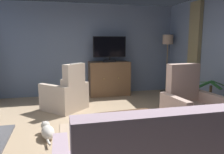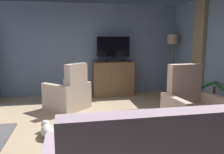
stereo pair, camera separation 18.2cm
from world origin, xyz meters
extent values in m
cube|color=tan|center=(0.00, 0.00, -0.02)|extent=(5.87, 6.54, 0.04)
cube|color=slate|center=(0.00, 3.02, 1.34)|extent=(5.87, 0.10, 2.68)
cube|color=#8E7F56|center=(2.57, 1.52, 1.47)|extent=(0.10, 0.44, 2.25)
cube|color=tan|center=(0.18, -0.34, 0.01)|extent=(2.19, 1.83, 0.01)
cube|color=#4A3523|center=(0.55, 2.67, 0.03)|extent=(1.13, 0.45, 0.06)
cube|color=brown|center=(0.55, 2.67, 0.50)|extent=(1.19, 0.51, 1.00)
sphere|color=tan|center=(0.34, 2.40, 0.55)|extent=(0.03, 0.03, 0.03)
sphere|color=tan|center=(0.77, 2.40, 0.55)|extent=(0.03, 0.03, 0.03)
cube|color=black|center=(0.55, 2.62, 1.03)|extent=(0.34, 0.20, 0.06)
cylinder|color=black|center=(0.55, 2.62, 1.10)|extent=(0.04, 0.04, 0.08)
cube|color=black|center=(0.55, 2.62, 1.44)|extent=(0.96, 0.05, 0.59)
cube|color=black|center=(0.55, 2.59, 1.44)|extent=(0.92, 0.01, 0.55)
cube|color=brown|center=(0.13, -0.48, 0.43)|extent=(0.99, 0.67, 0.03)
cylinder|color=brown|center=(0.54, -0.20, 0.21)|extent=(0.04, 0.04, 0.42)
cylinder|color=brown|center=(-0.31, -0.26, 0.21)|extent=(0.04, 0.04, 0.42)
cylinder|color=brown|center=(0.58, -0.69, 0.21)|extent=(0.04, 0.04, 0.42)
cylinder|color=brown|center=(-0.27, -0.76, 0.21)|extent=(0.04, 0.04, 0.42)
cube|color=black|center=(0.20, -0.45, 0.46)|extent=(0.11, 0.18, 0.02)
cube|color=#AD93A3|center=(0.10, -2.12, 0.74)|extent=(1.87, 0.20, 0.64)
cube|color=tan|center=(0.53, -1.91, 0.54)|extent=(0.37, 0.18, 0.36)
cube|color=#C6B29E|center=(-0.79, 1.59, 0.22)|extent=(0.98, 0.99, 0.44)
cube|color=#C6B29E|center=(-0.56, 1.35, 0.77)|extent=(0.53, 0.52, 0.66)
cube|color=#C6B29E|center=(-1.04, 1.35, 0.32)|extent=(0.67, 0.69, 0.64)
cube|color=#C6B29E|center=(-0.54, 1.83, 0.32)|extent=(0.67, 0.69, 0.64)
cube|color=white|center=(-0.51, 1.30, 1.00)|extent=(0.27, 0.26, 0.24)
cube|color=#BC9E8E|center=(1.50, -0.14, 0.21)|extent=(0.74, 0.87, 0.42)
cube|color=#BC9E8E|center=(1.47, 0.18, 0.80)|extent=(0.67, 0.25, 0.75)
cube|color=#BC9E8E|center=(1.89, -0.09, 0.31)|extent=(0.22, 0.82, 0.62)
cube|color=#BC9E8E|center=(1.11, -0.18, 0.31)|extent=(0.22, 0.82, 0.62)
cylinder|color=slate|center=(2.27, 0.39, 0.11)|extent=(0.38, 0.38, 0.22)
cylinder|color=brown|center=(2.27, 0.39, 0.44)|extent=(0.06, 0.06, 0.43)
cube|color=#2D6B33|center=(2.46, 0.36, 0.70)|extent=(0.36, 0.12, 0.15)
cube|color=#2D6B33|center=(2.31, 0.60, 0.70)|extent=(0.16, 0.43, 0.10)
cube|color=#2D6B33|center=(2.06, 0.35, 0.70)|extent=(0.42, 0.15, 0.13)
cube|color=#2D6B33|center=(2.26, 0.22, 0.70)|extent=(0.10, 0.33, 0.10)
ellipsoid|color=beige|center=(-1.11, 0.00, 0.10)|extent=(0.28, 0.42, 0.21)
sphere|color=beige|center=(-1.16, 0.24, 0.14)|extent=(0.16, 0.16, 0.16)
cone|color=beige|center=(-1.20, 0.23, 0.21)|extent=(0.04, 0.04, 0.04)
cone|color=beige|center=(-1.12, 0.25, 0.21)|extent=(0.04, 0.04, 0.04)
cylinder|color=beige|center=(-1.09, -0.30, 0.06)|extent=(0.08, 0.22, 0.05)
cylinder|color=#4C4233|center=(2.37, 2.59, 0.02)|extent=(0.35, 0.35, 0.04)
cylinder|color=olive|center=(2.37, 2.59, 0.75)|extent=(0.03, 0.03, 1.50)
cylinder|color=tan|center=(2.37, 2.59, 1.64)|extent=(0.32, 0.32, 0.29)
camera|label=1|loc=(-0.90, -3.67, 1.62)|focal=35.71mm
camera|label=2|loc=(-0.72, -3.70, 1.62)|focal=35.71mm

